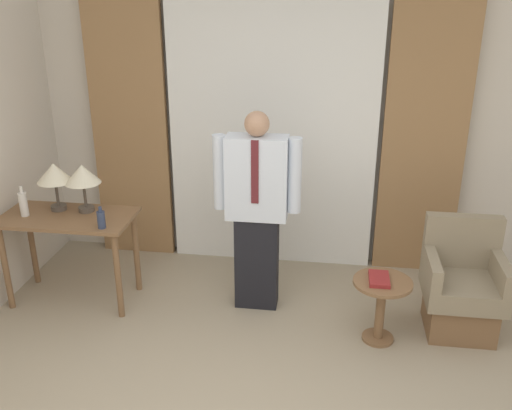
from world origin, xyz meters
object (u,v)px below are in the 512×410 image
(table_lamp_left, at_px, (54,175))
(armchair, at_px, (461,290))
(bottle_near_edge, at_px, (101,219))
(side_table, at_px, (381,300))
(book, at_px, (379,279))
(bottle_by_lamp, at_px, (23,204))
(person, at_px, (257,206))
(desk, at_px, (69,230))
(table_lamp_right, at_px, (83,176))

(table_lamp_left, bearing_deg, armchair, -2.17)
(bottle_near_edge, distance_m, side_table, 2.20)
(book, bearing_deg, bottle_by_lamp, 175.79)
(bottle_by_lamp, xyz_separation_m, person, (1.87, 0.17, 0.01))
(bottle_by_lamp, distance_m, person, 1.88)
(table_lamp_left, bearing_deg, bottle_by_lamp, -143.61)
(bottle_near_edge, distance_m, person, 1.21)
(table_lamp_left, relative_size, bottle_by_lamp, 1.60)
(book, bearing_deg, table_lamp_left, 172.02)
(desk, relative_size, book, 4.58)
(bottle_by_lamp, bearing_deg, armchair, 0.57)
(bottle_near_edge, relative_size, person, 0.11)
(table_lamp_left, bearing_deg, side_table, -7.88)
(bottle_near_edge, bearing_deg, person, 15.29)
(table_lamp_right, relative_size, side_table, 0.79)
(table_lamp_left, bearing_deg, table_lamp_right, 0.00)
(table_lamp_right, xyz_separation_m, bottle_near_edge, (0.26, -0.31, -0.23))
(person, height_order, book, person)
(bottle_by_lamp, height_order, person, person)
(person, bearing_deg, desk, -175.39)
(bottle_by_lamp, xyz_separation_m, book, (2.83, -0.21, -0.35))
(table_lamp_right, distance_m, bottle_near_edge, 0.46)
(table_lamp_right, xyz_separation_m, book, (2.37, -0.37, -0.56))
(table_lamp_left, distance_m, armchair, 3.35)
(table_lamp_right, height_order, person, person)
(table_lamp_left, bearing_deg, book, -7.98)
(desk, relative_size, table_lamp_right, 2.67)
(armchair, bearing_deg, table_lamp_left, 177.83)
(armchair, xyz_separation_m, side_table, (-0.62, -0.24, 0.00))
(table_lamp_left, relative_size, bottle_near_edge, 2.28)
(desk, height_order, table_lamp_left, table_lamp_left)
(desk, xyz_separation_m, person, (1.54, 0.12, 0.25))
(side_table, bearing_deg, person, 159.06)
(desk, bearing_deg, book, -5.79)
(desk, xyz_separation_m, side_table, (2.52, -0.25, -0.30))
(side_table, bearing_deg, table_lamp_left, 172.12)
(table_lamp_left, distance_m, table_lamp_right, 0.24)
(desk, bearing_deg, armchair, -0.18)
(table_lamp_right, distance_m, book, 2.47)
(bottle_by_lamp, bearing_deg, person, 5.14)
(table_lamp_left, distance_m, bottle_by_lamp, 0.34)
(side_table, bearing_deg, bottle_near_edge, 178.44)
(bottle_near_edge, xyz_separation_m, armchair, (2.76, 0.18, -0.50))
(bottle_near_edge, bearing_deg, table_lamp_right, 130.02)
(person, bearing_deg, book, -21.56)
(person, relative_size, armchair, 1.88)
(desk, xyz_separation_m, bottle_by_lamp, (-0.34, -0.04, 0.23))
(bottle_by_lamp, distance_m, armchair, 3.52)
(person, distance_m, side_table, 1.18)
(table_lamp_right, relative_size, bottle_near_edge, 2.28)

